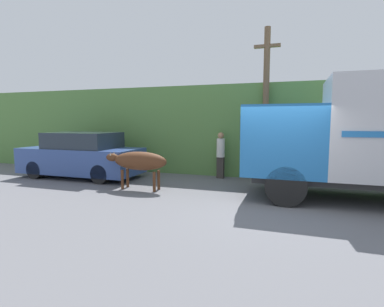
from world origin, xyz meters
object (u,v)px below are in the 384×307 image
at_px(pedestrian_on_hill, 221,153).
at_px(utility_pole, 266,102).
at_px(brown_cow, 139,161).
at_px(parked_suv, 81,156).

xyz_separation_m(pedestrian_on_hill, utility_pole, (1.59, 0.13, 1.85)).
bearing_deg(brown_cow, utility_pole, 45.56).
xyz_separation_m(parked_suv, utility_pole, (6.66, 1.64, 1.99)).
bearing_deg(brown_cow, pedestrian_on_hill, 60.72).
height_order(parked_suv, pedestrian_on_hill, pedestrian_on_hill).
height_order(parked_suv, utility_pole, utility_pole).
distance_m(brown_cow, pedestrian_on_hill, 3.30).
distance_m(brown_cow, parked_suv, 3.27).
distance_m(parked_suv, utility_pole, 7.14).
bearing_deg(utility_pole, pedestrian_on_hill, -175.31).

